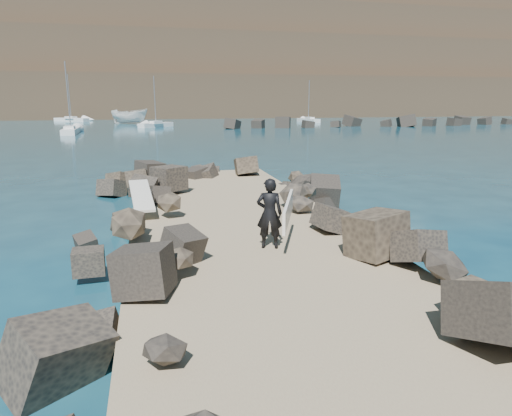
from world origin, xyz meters
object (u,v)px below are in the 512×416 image
at_px(surfboard_resting, 142,199).
at_px(sailboat_b, 156,125).
at_px(surfer_with_board, 272,213).
at_px(boat_imported, 130,116).

relative_size(surfboard_resting, sailboat_b, 0.31).
distance_m(surfer_with_board, sailboat_b, 61.71).
bearing_deg(boat_imported, surfboard_resting, -158.83).
xyz_separation_m(boat_imported, surfer_with_board, (5.81, -74.31, 0.16)).
xyz_separation_m(surfboard_resting, surfer_with_board, (3.01, -4.18, 0.40)).
distance_m(surfboard_resting, boat_imported, 70.18).
bearing_deg(sailboat_b, surfboard_resting, -91.45).
height_order(boat_imported, sailboat_b, sailboat_b).
xyz_separation_m(boat_imported, sailboat_b, (4.25, -12.62, -0.92)).
distance_m(boat_imported, surfer_with_board, 74.53).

